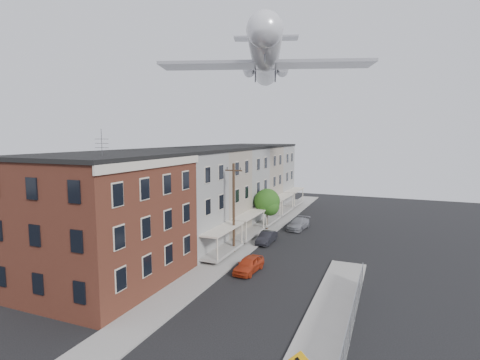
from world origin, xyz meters
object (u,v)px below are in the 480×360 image
at_px(car_far, 299,224).
at_px(airplane, 265,59).
at_px(car_near, 249,264).
at_px(utility_pole, 234,207).
at_px(car_mid, 267,238).
at_px(street_tree, 268,203).

bearing_deg(car_far, airplane, -116.42).
height_order(car_far, airplane, airplane).
bearing_deg(car_near, car_far, 91.97).
distance_m(utility_pole, car_far, 13.11).
height_order(car_mid, airplane, airplane).
xyz_separation_m(car_near, car_mid, (-1.31, 8.86, -0.04)).
bearing_deg(utility_pole, street_tree, 88.11).
xyz_separation_m(street_tree, car_near, (2.98, -14.35, -2.78)).
distance_m(utility_pole, street_tree, 10.00).
distance_m(street_tree, car_far, 4.84).
height_order(utility_pole, car_far, utility_pole).
distance_m(street_tree, car_mid, 6.40).
distance_m(street_tree, car_near, 14.92).
height_order(car_near, airplane, airplane).
xyz_separation_m(utility_pole, street_tree, (0.33, 9.92, -1.22)).
bearing_deg(utility_pole, airplane, 83.99).
relative_size(street_tree, car_far, 1.13).
distance_m(utility_pole, car_near, 6.82).
height_order(street_tree, car_far, street_tree).
bearing_deg(car_mid, utility_pole, -113.42).
relative_size(car_near, car_mid, 1.03).
relative_size(utility_pole, car_near, 2.28).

